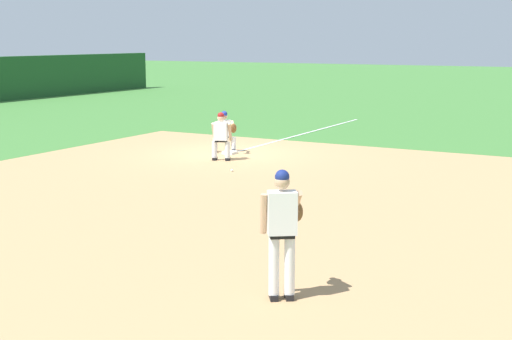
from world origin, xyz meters
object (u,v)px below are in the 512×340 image
pitcher (283,226)px  first_base_bag (230,153)px  baseball (232,170)px  baserunner (221,134)px  first_baseman (225,130)px

pitcher → first_base_bag: bearing=34.2°
baseball → baserunner: bearing=40.8°
pitcher → baserunner: 11.74m
pitcher → first_baseman: 13.31m
baseball → first_baseman: size_ratio=0.06×
first_base_bag → pitcher: bearing=-145.8°
first_base_bag → baseball: size_ratio=5.14×
pitcher → baserunner: size_ratio=1.27×
first_base_bag → baserunner: bearing=-160.9°
pitcher → first_baseman: bearing=34.8°
baseball → baserunner: (1.42, 1.23, 0.76)m
first_base_bag → pitcher: 13.00m
first_base_bag → first_baseman: 0.78m
baserunner → baseball: bearing=-139.2°
pitcher → first_baseman: pitcher is taller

